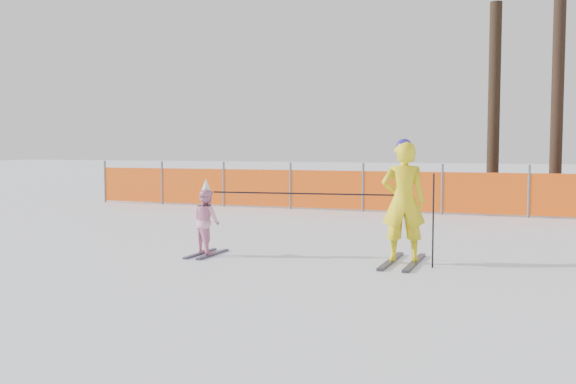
% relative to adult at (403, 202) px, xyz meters
% --- Properties ---
extents(ground, '(120.00, 120.00, 0.00)m').
position_rel_adult_xyz_m(ground, '(-1.65, -0.79, -0.89)').
color(ground, white).
rests_on(ground, ground).
extents(adult, '(0.71, 1.45, 1.78)m').
position_rel_adult_xyz_m(adult, '(0.00, 0.00, 0.00)').
color(adult, black).
rests_on(adult, ground).
extents(child, '(0.61, 0.96, 1.17)m').
position_rel_adult_xyz_m(child, '(-2.96, -0.38, -0.35)').
color(child, black).
rests_on(child, ground).
extents(ski_poles, '(3.30, 0.37, 1.30)m').
position_rel_adult_xyz_m(ski_poles, '(-0.86, -0.19, -0.02)').
color(ski_poles, black).
rests_on(ski_poles, ground).
extents(safety_fence, '(15.12, 0.06, 1.25)m').
position_rel_adult_xyz_m(safety_fence, '(-2.88, 7.00, -0.33)').
color(safety_fence, '#595960').
rests_on(safety_fence, ground).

